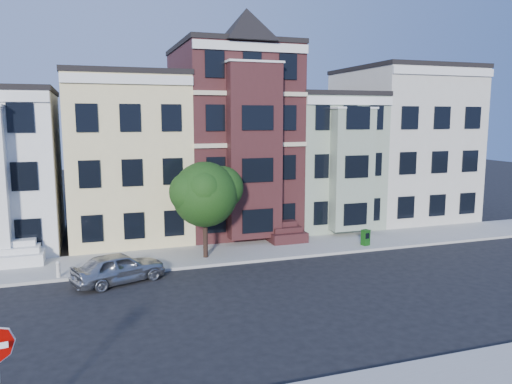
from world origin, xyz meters
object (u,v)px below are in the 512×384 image
object	(u,v)px
parked_car	(119,268)
fire_hydrant	(58,271)
newspaper_box	(365,237)
street_tree	(205,199)

from	to	relation	value
parked_car	fire_hydrant	xyz separation A→B (m)	(-2.69, 1.29, -0.26)
parked_car	newspaper_box	world-z (taller)	parked_car
street_tree	parked_car	bearing A→B (deg)	-152.75
street_tree	fire_hydrant	bearing A→B (deg)	-171.38
newspaper_box	street_tree	bearing A→B (deg)	160.76
street_tree	fire_hydrant	xyz separation A→B (m)	(-7.36, -1.12, -2.88)
parked_car	fire_hydrant	bearing A→B (deg)	44.34
newspaper_box	fire_hydrant	world-z (taller)	newspaper_box
newspaper_box	fire_hydrant	xyz separation A→B (m)	(-16.86, -0.56, -0.15)
newspaper_box	fire_hydrant	distance (m)	16.87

